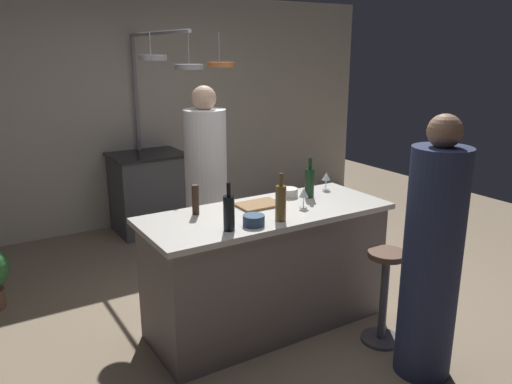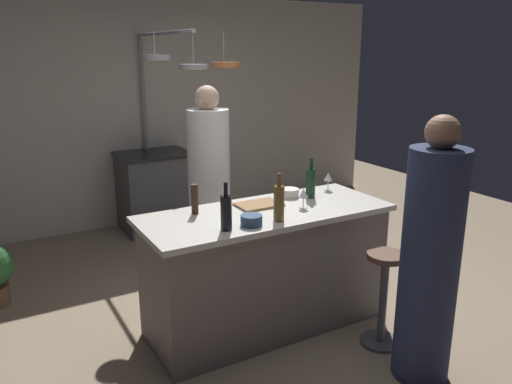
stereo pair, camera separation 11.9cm
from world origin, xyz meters
name	(u,v)px [view 1 (the left image)]	position (x,y,z in m)	size (l,w,h in m)	color
ground_plane	(266,324)	(0.00, 0.00, 0.00)	(9.00, 9.00, 0.00)	gray
back_wall	(133,113)	(0.00, 2.85, 1.30)	(6.40, 0.16, 2.60)	beige
kitchen_island	(267,269)	(0.00, 0.00, 0.45)	(1.80, 0.72, 0.90)	slate
stove_range	(149,192)	(0.00, 2.45, 0.45)	(0.80, 0.64, 0.89)	#47474C
chef	(207,193)	(0.00, 0.97, 0.80)	(0.36, 0.36, 1.71)	white
bar_stool_right	(384,293)	(0.57, -0.62, 0.38)	(0.28, 0.28, 0.68)	#4C4C51
guest_right	(432,260)	(0.54, -1.00, 0.77)	(0.35, 0.35, 1.65)	#262D4C
overhead_pot_rack	(168,83)	(0.03, 1.81, 1.68)	(0.89, 1.53, 2.17)	gray
cutting_board	(259,205)	(0.01, 0.13, 0.91)	(0.32, 0.22, 0.02)	#997047
pepper_mill	(195,200)	(-0.47, 0.19, 1.01)	(0.05, 0.05, 0.21)	#382319
wine_bottle_red	(310,182)	(0.46, 0.11, 1.02)	(0.07, 0.07, 0.31)	#143319
wine_bottle_dark	(229,212)	(-0.42, -0.22, 1.02)	(0.07, 0.07, 0.31)	black
wine_bottle_amber	(281,202)	(-0.04, -0.23, 1.03)	(0.07, 0.07, 0.32)	brown
wine_glass_near_left_guest	(326,177)	(0.71, 0.21, 1.01)	(0.07, 0.07, 0.15)	silver
wine_glass_near_right_guest	(304,194)	(0.26, -0.08, 1.01)	(0.07, 0.07, 0.15)	silver
mixing_bowl_blue	(254,220)	(-0.24, -0.22, 0.93)	(0.14, 0.14, 0.07)	#334C6B
mixing_bowl_ceramic	(289,192)	(0.33, 0.21, 0.93)	(0.14, 0.14, 0.07)	silver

